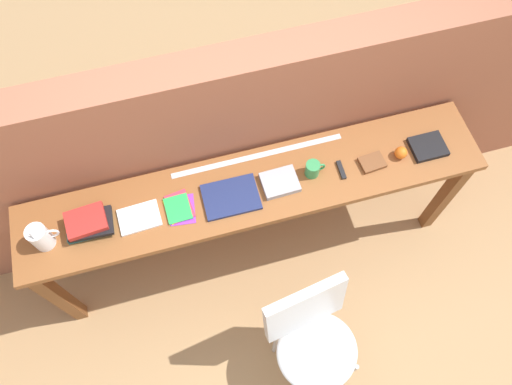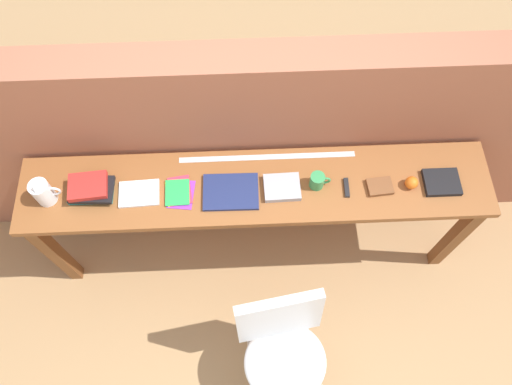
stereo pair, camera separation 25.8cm
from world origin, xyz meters
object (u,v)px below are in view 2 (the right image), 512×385
object	(u,v)px
book_open_centre	(231,192)
sports_ball_small	(412,183)
magazine_cycling	(139,193)
multitool_folded	(347,188)
chair_white_moulded	(283,347)
pitcher_white	(43,192)
book_repair_rightmost	(442,182)
mug	(318,181)
leather_journal_brown	(380,187)
book_stack_leftmost	(90,189)
pamphlet_pile_colourful	(179,192)

from	to	relation	value
book_open_centre	sports_ball_small	size ratio (longest dim) A/B	4.24
magazine_cycling	multitool_folded	bearing A→B (deg)	-3.24
chair_white_moulded	pitcher_white	bearing A→B (deg)	148.12
chair_white_moulded	book_open_centre	size ratio (longest dim) A/B	3.10
book_open_centre	book_repair_rightmost	size ratio (longest dim) A/B	1.55
mug	leather_journal_brown	size ratio (longest dim) A/B	0.85
chair_white_moulded	mug	bearing A→B (deg)	74.47
book_stack_leftmost	leather_journal_brown	distance (m)	1.50
multitool_folded	book_repair_rightmost	distance (m)	0.50
magazine_cycling	sports_ball_small	xyz separation A→B (m)	(1.42, -0.01, 0.03)
book_open_centre	multitool_folded	world-z (taller)	book_open_centre
book_stack_leftmost	multitool_folded	xyz separation A→B (m)	(1.33, -0.03, -0.03)
magazine_cycling	book_repair_rightmost	bearing A→B (deg)	-2.77
mug	multitool_folded	size ratio (longest dim) A/B	1.00
magazine_cycling	multitool_folded	xyz separation A→B (m)	(1.08, -0.01, 0.00)
chair_white_moulded	sports_ball_small	distance (m)	1.09
pitcher_white	multitool_folded	bearing A→B (deg)	-0.19
sports_ball_small	book_repair_rightmost	world-z (taller)	sports_ball_small
leather_journal_brown	book_repair_rightmost	distance (m)	0.33
book_stack_leftmost	magazine_cycling	xyz separation A→B (m)	(0.24, -0.02, -0.04)
magazine_cycling	leather_journal_brown	world-z (taller)	leather_journal_brown
book_stack_leftmost	magazine_cycling	size ratio (longest dim) A/B	1.14
pitcher_white	leather_journal_brown	size ratio (longest dim) A/B	1.41
book_stack_leftmost	book_repair_rightmost	bearing A→B (deg)	-0.79
chair_white_moulded	mug	world-z (taller)	mug
book_open_centre	book_repair_rightmost	xyz separation A→B (m)	(1.11, 0.01, 0.00)
leather_journal_brown	pitcher_white	bearing A→B (deg)	174.74
sports_ball_small	pitcher_white	bearing A→B (deg)	179.89
pamphlet_pile_colourful	multitool_folded	xyz separation A→B (m)	(0.88, -0.01, 0.00)
chair_white_moulded	book_stack_leftmost	bearing A→B (deg)	141.54
magazine_cycling	book_stack_leftmost	bearing A→B (deg)	172.92
mug	book_stack_leftmost	bearing A→B (deg)	179.77
mug	multitool_folded	distance (m)	0.16
leather_journal_brown	chair_white_moulded	bearing A→B (deg)	-131.40
chair_white_moulded	pitcher_white	size ratio (longest dim) A/B	4.85
magazine_cycling	sports_ball_small	world-z (taller)	sports_ball_small
book_stack_leftmost	sports_ball_small	world-z (taller)	book_stack_leftmost
chair_white_moulded	book_stack_leftmost	xyz separation A→B (m)	(-0.96, 0.77, 0.40)
pitcher_white	book_stack_leftmost	world-z (taller)	pitcher_white
magazine_cycling	sports_ball_small	size ratio (longest dim) A/B	3.06
mug	leather_journal_brown	bearing A→B (deg)	-5.41
pamphlet_pile_colourful	leather_journal_brown	xyz separation A→B (m)	(1.05, -0.01, 0.01)
book_stack_leftmost	mug	xyz separation A→B (m)	(1.17, -0.00, 0.00)
magazine_cycling	mug	bearing A→B (deg)	-1.65
chair_white_moulded	pamphlet_pile_colourful	bearing A→B (deg)	124.58
pitcher_white	book_repair_rightmost	bearing A→B (deg)	0.06
book_stack_leftmost	pamphlet_pile_colourful	bearing A→B (deg)	-2.78
book_open_centre	multitool_folded	size ratio (longest dim) A/B	2.62
pitcher_white	book_open_centre	xyz separation A→B (m)	(0.95, -0.01, -0.07)
pitcher_white	book_open_centre	size ratio (longest dim) A/B	0.64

